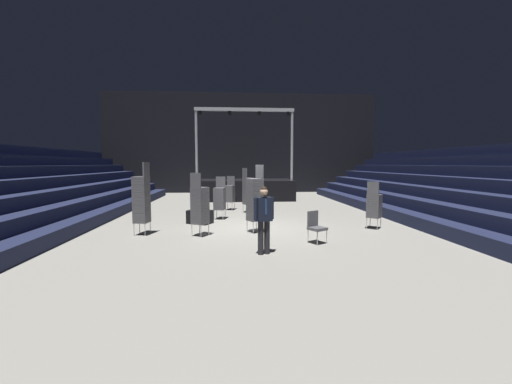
% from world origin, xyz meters
% --- Properties ---
extents(ground_plane, '(22.00, 30.00, 0.10)m').
position_xyz_m(ground_plane, '(0.00, 0.00, -0.05)').
color(ground_plane, gray).
extents(arena_end_wall, '(22.00, 0.30, 8.00)m').
position_xyz_m(arena_end_wall, '(0.00, 15.00, 4.00)').
color(arena_end_wall, black).
rests_on(arena_end_wall, ground_plane).
extents(bleacher_bank_left, '(5.25, 24.00, 3.15)m').
position_xyz_m(bleacher_bank_left, '(-8.38, 1.00, 1.58)').
color(bleacher_bank_left, '#191E38').
rests_on(bleacher_bank_left, ground_plane).
extents(bleacher_bank_right, '(5.25, 24.00, 3.15)m').
position_xyz_m(bleacher_bank_right, '(8.38, 1.00, 1.58)').
color(bleacher_bank_right, '#191E38').
rests_on(bleacher_bank_right, ground_plane).
extents(stage_riser, '(6.32, 3.19, 5.70)m').
position_xyz_m(stage_riser, '(-0.00, 9.69, 0.72)').
color(stage_riser, black).
rests_on(stage_riser, ground_plane).
extents(man_with_tie, '(0.56, 0.36, 1.76)m').
position_xyz_m(man_with_tie, '(0.03, -3.29, 1.00)').
color(man_with_tie, black).
rests_on(man_with_tie, ground_plane).
extents(chair_stack_front_left, '(0.52, 0.52, 2.39)m').
position_xyz_m(chair_stack_front_left, '(-3.75, -0.69, 1.19)').
color(chair_stack_front_left, '#B2B5BA').
rests_on(chair_stack_front_left, ground_plane).
extents(chair_stack_front_right, '(0.61, 0.61, 2.05)m').
position_xyz_m(chair_stack_front_right, '(-1.83, -1.02, 1.03)').
color(chair_stack_front_right, '#B2B5BA').
rests_on(chair_stack_front_right, ground_plane).
extents(chair_stack_mid_left, '(0.53, 0.53, 1.79)m').
position_xyz_m(chair_stack_mid_left, '(-1.31, 2.15, 0.90)').
color(chair_stack_mid_left, '#B2B5BA').
rests_on(chair_stack_mid_left, ground_plane).
extents(chair_stack_mid_right, '(0.60, 0.60, 2.31)m').
position_xyz_m(chair_stack_mid_right, '(-0.01, -0.60, 1.15)').
color(chair_stack_mid_right, '#B2B5BA').
rests_on(chair_stack_mid_right, ground_plane).
extents(chair_stack_mid_centre, '(0.62, 0.62, 1.71)m').
position_xyz_m(chair_stack_mid_centre, '(4.30, -0.31, 0.86)').
color(chair_stack_mid_centre, '#B2B5BA').
rests_on(chair_stack_mid_centre, ground_plane).
extents(chair_stack_rear_left, '(0.58, 0.58, 2.14)m').
position_xyz_m(chair_stack_rear_left, '(-0.02, 3.86, 1.07)').
color(chair_stack_rear_left, '#B2B5BA').
rests_on(chair_stack_rear_left, ground_plane).
extents(chair_stack_rear_right, '(0.56, 0.56, 1.71)m').
position_xyz_m(chair_stack_rear_right, '(-0.90, 4.86, 0.86)').
color(chair_stack_rear_right, '#B2B5BA').
rests_on(chair_stack_rear_right, ground_plane).
extents(equipment_road_case, '(1.08, 0.95, 0.52)m').
position_xyz_m(equipment_road_case, '(-2.05, 1.19, 0.26)').
color(equipment_road_case, black).
rests_on(equipment_road_case, ground_plane).
extents(loose_chair_near_man, '(0.60, 0.60, 0.95)m').
position_xyz_m(loose_chair_near_man, '(1.67, -2.22, 0.53)').
color(loose_chair_near_man, '#B2B5BA').
rests_on(loose_chair_near_man, ground_plane).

